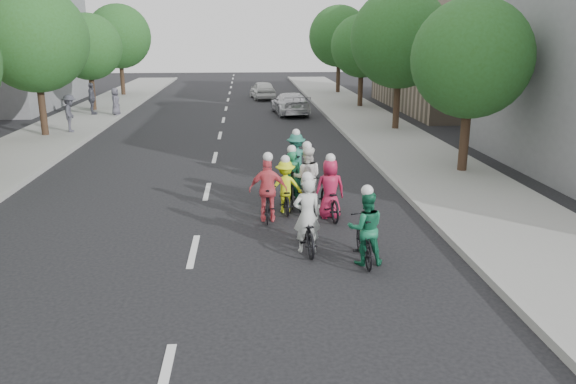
{
  "coord_description": "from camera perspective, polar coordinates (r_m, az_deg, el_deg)",
  "views": [
    {
      "loc": [
        1.24,
        -12.05,
        4.8
      ],
      "look_at": [
        2.26,
        1.25,
        1.0
      ],
      "focal_mm": 35.0,
      "sensor_mm": 36.0,
      "label": 1
    }
  ],
  "objects": [
    {
      "name": "sidewalk_right",
      "position": [
        23.54,
        12.43,
        3.94
      ],
      "size": [
        4.0,
        80.0,
        0.15
      ],
      "primitive_type": "cube",
      "color": "gray",
      "rests_on": "ground"
    },
    {
      "name": "tree_l_4",
      "position": [
        37.28,
        -19.63,
        13.72
      ],
      "size": [
        4.0,
        4.0,
        5.97
      ],
      "color": "black",
      "rests_on": "ground"
    },
    {
      "name": "spectator_2",
      "position": [
        34.65,
        -17.12,
        8.78
      ],
      "size": [
        0.52,
        0.78,
        1.56
      ],
      "primitive_type": "imported",
      "rotation": [
        0.0,
        0.0,
        1.54
      ],
      "color": "#53515F",
      "rests_on": "sidewalk_left"
    },
    {
      "name": "cyclist_1",
      "position": [
        12.13,
        7.82,
        -4.2
      ],
      "size": [
        0.79,
        1.75,
        1.76
      ],
      "rotation": [
        0.0,
        0.0,
        3.12
      ],
      "color": "black",
      "rests_on": "ground"
    },
    {
      "name": "sidewalk_left",
      "position": [
        24.37,
        -26.6,
        3.02
      ],
      "size": [
        4.0,
        80.0,
        0.15
      ],
      "primitive_type": "cube",
      "color": "gray",
      "rests_on": "ground"
    },
    {
      "name": "tree_l_3",
      "position": [
        28.65,
        -24.38,
        13.97
      ],
      "size": [
        4.8,
        4.8,
        6.93
      ],
      "color": "black",
      "rests_on": "ground"
    },
    {
      "name": "curb_right",
      "position": [
        23.06,
        7.78,
        3.96
      ],
      "size": [
        0.18,
        80.0,
        0.18
      ],
      "primitive_type": "cube",
      "color": "#999993",
      "rests_on": "ground"
    },
    {
      "name": "cyclist_7",
      "position": [
        18.31,
        0.8,
        3.0
      ],
      "size": [
        1.18,
        1.71,
        1.83
      ],
      "rotation": [
        0.0,
        0.0,
        3.31
      ],
      "color": "black",
      "rests_on": "ground"
    },
    {
      "name": "cyclist_6",
      "position": [
        15.88,
        1.88,
        0.84
      ],
      "size": [
        0.92,
        1.98,
        1.91
      ],
      "rotation": [
        0.0,
        0.0,
        3.04
      ],
      "color": "black",
      "rests_on": "ground"
    },
    {
      "name": "spectator_0",
      "position": [
        29.31,
        -21.26,
        7.47
      ],
      "size": [
        0.87,
        1.27,
        1.8
      ],
      "primitive_type": "imported",
      "rotation": [
        0.0,
        0.0,
        1.76
      ],
      "color": "#44444F",
      "rests_on": "sidewalk_left"
    },
    {
      "name": "bldg_se",
      "position": [
        38.97,
        18.44,
        13.93
      ],
      "size": [
        10.0,
        14.0,
        8.0
      ],
      "primitive_type": "cube",
      "color": "gray",
      "rests_on": "ground"
    },
    {
      "name": "cyclist_2",
      "position": [
        15.48,
        -0.29,
        0.1
      ],
      "size": [
        0.96,
        1.63,
        1.61
      ],
      "rotation": [
        0.0,
        0.0,
        3.18
      ],
      "color": "black",
      "rests_on": "ground"
    },
    {
      "name": "tree_l_5",
      "position": [
        46.03,
        -16.79,
        14.89
      ],
      "size": [
        4.8,
        4.8,
        6.93
      ],
      "color": "black",
      "rests_on": "ground"
    },
    {
      "name": "tree_r_0",
      "position": [
        20.14,
        18.13,
        12.76
      ],
      "size": [
        4.0,
        4.0,
        5.97
      ],
      "color": "black",
      "rests_on": "ground"
    },
    {
      "name": "cyclist_0",
      "position": [
        12.71,
        1.9,
        -3.41
      ],
      "size": [
        0.72,
        1.78,
        1.86
      ],
      "rotation": [
        0.0,
        0.0,
        3.2
      ],
      "color": "black",
      "rests_on": "ground"
    },
    {
      "name": "tree_r_1",
      "position": [
        28.67,
        11.3,
        15.03
      ],
      "size": [
        4.8,
        4.8,
        6.93
      ],
      "color": "black",
      "rests_on": "ground"
    },
    {
      "name": "tree_r_3",
      "position": [
        46.28,
        5.21,
        15.48
      ],
      "size": [
        4.8,
        4.8,
        6.93
      ],
      "color": "black",
      "rests_on": "ground"
    },
    {
      "name": "follow_car_trail",
      "position": [
        42.75,
        -2.58,
        10.33
      ],
      "size": [
        2.02,
        4.08,
        1.34
      ],
      "primitive_type": "imported",
      "rotation": [
        0.0,
        0.0,
        3.26
      ],
      "color": "silver",
      "rests_on": "ground"
    },
    {
      "name": "follow_car_lead",
      "position": [
        34.41,
        0.2,
        8.99
      ],
      "size": [
        2.35,
        4.75,
        1.33
      ],
      "primitive_type": "imported",
      "rotation": [
        0.0,
        0.0,
        3.25
      ],
      "color": "silver",
      "rests_on": "ground"
    },
    {
      "name": "curb_left",
      "position": [
        23.7,
        -22.23,
        3.24
      ],
      "size": [
        0.18,
        80.0,
        0.18
      ],
      "primitive_type": "cube",
      "color": "#999993",
      "rests_on": "ground"
    },
    {
      "name": "cyclist_3",
      "position": [
        14.71,
        -2.02,
        -0.35
      ],
      "size": [
        1.03,
        1.53,
        1.86
      ],
      "rotation": [
        0.0,
        0.0,
        3.06
      ],
      "color": "black",
      "rests_on": "ground"
    },
    {
      "name": "spectator_1",
      "position": [
        35.24,
        -19.3,
        8.95
      ],
      "size": [
        0.57,
        1.13,
        1.85
      ],
      "primitive_type": "imported",
      "rotation": [
        0.0,
        0.0,
        1.69
      ],
      "color": "#4C4D59",
      "rests_on": "sidewalk_left"
    },
    {
      "name": "tree_r_2",
      "position": [
        37.43,
        7.51,
        14.48
      ],
      "size": [
        4.0,
        4.0,
        5.97
      ],
      "color": "black",
      "rests_on": "ground"
    },
    {
      "name": "ground",
      "position": [
        13.03,
        -9.58,
        -5.95
      ],
      "size": [
        120.0,
        120.0,
        0.0
      ],
      "primitive_type": "plane",
      "color": "black",
      "rests_on": "ground"
    },
    {
      "name": "cyclist_5",
      "position": [
        16.03,
        0.36,
        0.81
      ],
      "size": [
        0.61,
        1.8,
        1.78
      ],
      "rotation": [
        0.0,
        0.0,
        3.11
      ],
      "color": "black",
      "rests_on": "ground"
    },
    {
      "name": "cyclist_4",
      "position": [
        15.05,
        4.23,
        -0.31
      ],
      "size": [
        0.83,
        1.92,
        1.76
      ],
      "rotation": [
        0.0,
        0.0,
        3.24
      ],
      "color": "black",
      "rests_on": "ground"
    }
  ]
}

